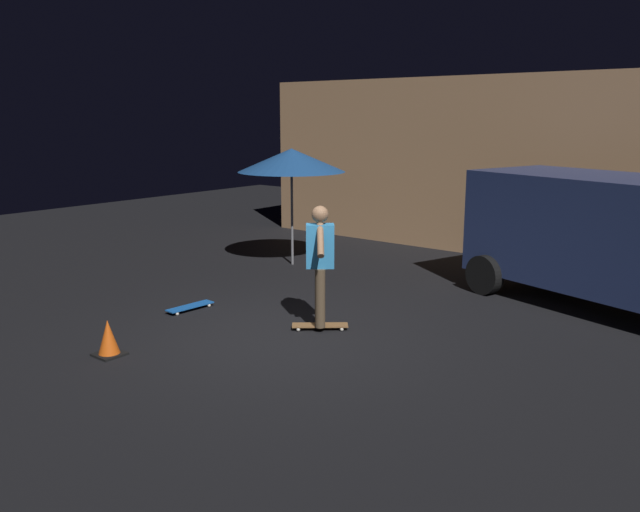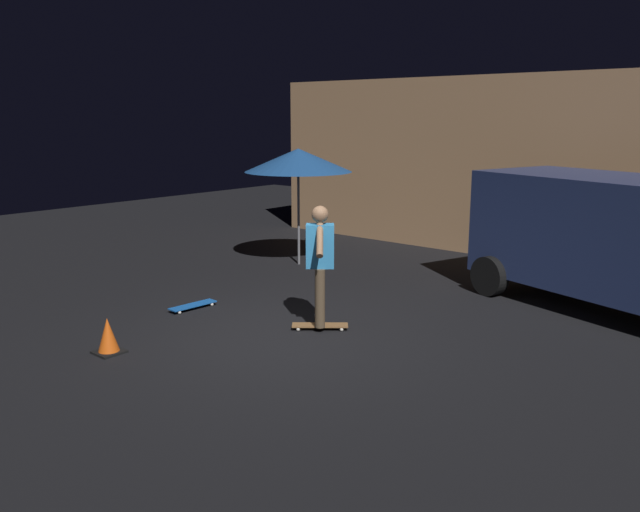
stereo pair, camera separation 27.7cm
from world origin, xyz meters
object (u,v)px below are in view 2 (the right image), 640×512
at_px(parked_van, 628,237).
at_px(skateboard_spare, 193,305).
at_px(skater, 320,257).
at_px(traffic_cone, 108,337).
at_px(skateboard_ridden, 320,326).
at_px(patio_umbrella, 298,160).

xyz_separation_m(parked_van, skateboard_spare, (-5.08, -4.14, -1.11)).
bearing_deg(skater, traffic_cone, -120.08).
distance_m(skateboard_ridden, skateboard_spare, 2.20).
bearing_deg(skateboard_spare, parked_van, 39.16).
bearing_deg(skater, skateboard_spare, -166.07).
bearing_deg(traffic_cone, patio_umbrella, 106.65).
relative_size(skater, traffic_cone, 3.63).
bearing_deg(parked_van, traffic_cone, -125.78).
bearing_deg(skateboard_ridden, traffic_cone, -120.08).
distance_m(skateboard_ridden, skater, 0.98).
distance_m(parked_van, patio_umbrella, 6.05).
relative_size(parked_van, skateboard_spare, 6.27).
distance_m(parked_van, skateboard_ridden, 4.79).
bearing_deg(skater, skateboard_ridden, 90.00).
distance_m(parked_van, traffic_cone, 7.51).
bearing_deg(traffic_cone, parked_van, 54.22).
distance_m(skateboard_spare, skater, 2.41).
bearing_deg(traffic_cone, skater, 59.92).
distance_m(patio_umbrella, traffic_cone, 5.82).
bearing_deg(skater, parked_van, 50.77).
bearing_deg(parked_van, skateboard_spare, -140.84).
relative_size(parked_van, skateboard_ridden, 6.83).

